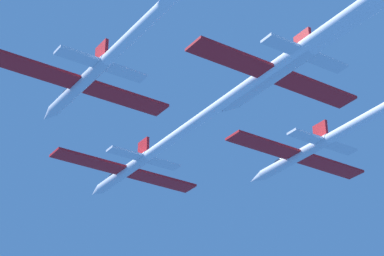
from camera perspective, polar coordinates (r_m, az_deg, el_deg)
name	(u,v)px	position (r m, az deg, el deg)	size (l,w,h in m)	color
jet_lead	(205,116)	(74.73, 0.94, 0.92)	(17.42, 55.80, 2.89)	white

